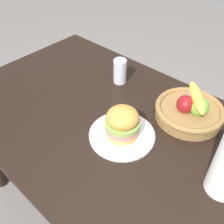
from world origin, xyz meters
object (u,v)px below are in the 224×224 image
plate (122,135)px  soda_can (120,71)px  sandwich (122,123)px  fruit_basket (190,110)px

plate → soda_can: size_ratio=2.09×
soda_can → sandwich: bearing=-47.8°
plate → sandwich: (0.00, 0.00, 0.07)m
fruit_basket → soda_can: bearing=179.4°
soda_can → fruit_basket: bearing=-0.6°
plate → fruit_basket: size_ratio=0.91×
sandwich → fruit_basket: bearing=62.9°
plate → soda_can: (-0.25, 0.28, 0.06)m
plate → sandwich: size_ratio=1.91×
plate → sandwich: 0.07m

